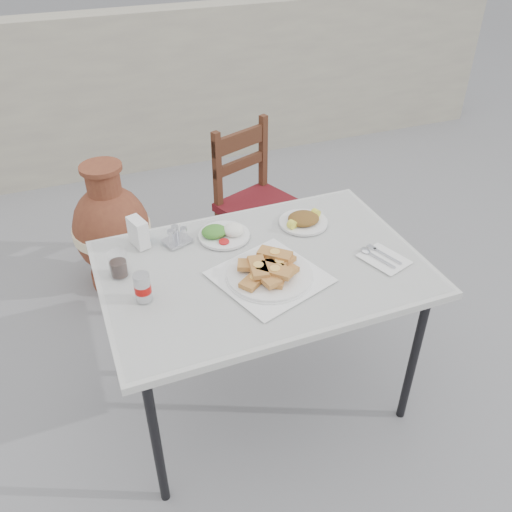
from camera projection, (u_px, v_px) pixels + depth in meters
name	position (u px, v px, depth m)	size (l,w,h in m)	color
ground	(272.00, 371.00, 2.68)	(80.00, 80.00, 0.00)	slate
cafe_table	(262.00, 275.00, 2.15)	(1.25, 0.85, 0.76)	black
pide_plate	(270.00, 270.00, 2.03)	(0.47, 0.47, 0.08)	white
salad_rice_plate	(223.00, 233.00, 2.26)	(0.22, 0.22, 0.05)	white
salad_chopped_plate	(303.00, 220.00, 2.35)	(0.21, 0.21, 0.05)	white
soda_can	(143.00, 287.00, 1.91)	(0.06, 0.06, 0.11)	silver
cola_glass	(118.00, 265.00, 2.04)	(0.07, 0.07, 0.10)	white
napkin_holder	(138.00, 232.00, 2.19)	(0.08, 0.11, 0.12)	white
condiment_caddy	(177.00, 237.00, 2.23)	(0.13, 0.12, 0.08)	silver
cutlery_napkin	(381.00, 257.00, 2.15)	(0.19, 0.21, 0.01)	white
chair	(257.00, 203.00, 3.08)	(0.52, 0.52, 0.91)	#33190E
terracotta_urn	(112.00, 231.00, 3.06)	(0.44, 0.44, 0.76)	brown
back_wall	(151.00, 92.00, 4.22)	(6.00, 0.25, 1.20)	#A8A48C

